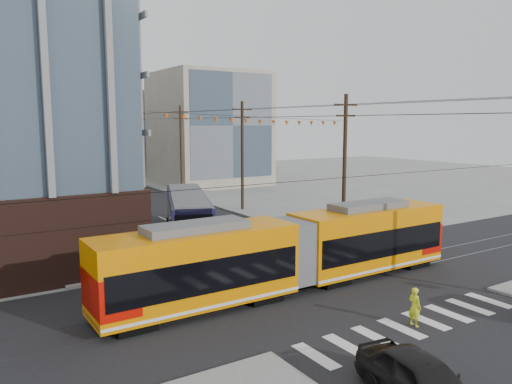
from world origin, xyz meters
The scene contains 12 objects.
ground centered at (0.00, 0.00, 0.00)m, with size 160.00×160.00×0.00m, color slate.
bg_bldg_ne_near centered at (16.00, 48.00, 8.00)m, with size 14.00×14.00×16.00m, color gray.
bg_bldg_ne_far centered at (18.00, 68.00, 7.00)m, with size 16.00×16.00×14.00m, color #8C99A5.
utility_pole_far centered at (8.50, 56.00, 5.50)m, with size 0.30×0.30×11.00m, color black.
streetcar centered at (-1.73, 3.79, 2.04)m, with size 21.22×2.98×4.09m, color orange, non-canonical shape.
city_bus centered at (-1.60, 17.28, 1.83)m, with size 2.80×12.94×3.67m, color #1C1A40, non-canonical shape.
black_sedan centered at (-4.94, -7.42, 0.84)m, with size 1.98×4.93×1.68m, color black.
parked_car_silver centered at (-5.30, 13.14, 0.82)m, with size 1.74×4.99×1.64m, color #ABACAD.
parked_car_white centered at (-4.98, 16.18, 0.74)m, with size 2.06×5.07×1.47m, color silver.
parked_car_grey centered at (-5.20, 24.92, 0.60)m, with size 1.99×4.31×1.20m, color #3F4348.
pedestrian centered at (-0.10, -3.08, 0.88)m, with size 0.64×0.42×1.75m, color #CBDC1F.
jersey_barrier centered at (8.30, 12.21, 0.38)m, with size 0.87×3.85×0.77m, color gray.
Camera 1 is at (-17.24, -17.03, 8.89)m, focal length 35.00 mm.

